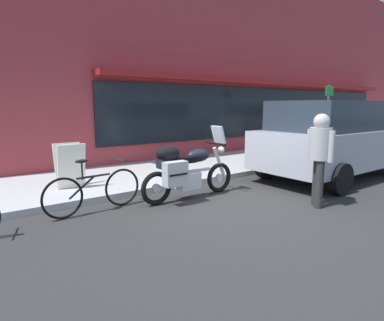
% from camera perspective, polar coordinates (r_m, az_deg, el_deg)
% --- Properties ---
extents(ground_plane, '(80.00, 80.00, 0.00)m').
position_cam_1_polar(ground_plane, '(6.17, 5.56, -7.33)').
color(ground_plane, '#2B2B2B').
extents(storefront_building, '(21.43, 0.90, 7.26)m').
position_cam_1_polar(storefront_building, '(14.02, 14.00, 16.49)').
color(storefront_building, maroon).
rests_on(storefront_building, ground_plane).
extents(sidewalk_curb, '(30.00, 2.98, 0.12)m').
position_cam_1_polar(sidewalk_curb, '(14.97, 23.93, 2.11)').
color(sidewalk_curb, '#AAAAAA').
rests_on(sidewalk_curb, ground_plane).
extents(touring_motorcycle, '(2.13, 0.66, 1.39)m').
position_cam_1_polar(touring_motorcycle, '(6.20, -1.16, -1.51)').
color(touring_motorcycle, black).
rests_on(touring_motorcycle, ground_plane).
extents(parked_bicycle, '(1.75, 0.48, 0.93)m').
position_cam_1_polar(parked_bicycle, '(5.78, -16.77, -5.05)').
color(parked_bicycle, black).
rests_on(parked_bicycle, ground_plane).
extents(parked_minivan, '(4.56, 2.18, 1.90)m').
position_cam_1_polar(parked_minivan, '(8.83, 23.85, 3.58)').
color(parked_minivan, '#9EA3AD').
rests_on(parked_minivan, ground_plane).
extents(pedestrian_walking, '(0.42, 0.56, 1.66)m').
position_cam_1_polar(pedestrian_walking, '(6.13, 21.46, 1.91)').
color(pedestrian_walking, '#292929').
rests_on(pedestrian_walking, ground_plane).
extents(sandwich_board_sign, '(0.55, 0.41, 0.91)m').
position_cam_1_polar(sandwich_board_sign, '(7.12, -20.55, -0.83)').
color(sandwich_board_sign, silver).
rests_on(sandwich_board_sign, sidewalk_curb).
extents(parking_sign_pole, '(0.44, 0.07, 2.36)m').
position_cam_1_polar(parking_sign_pole, '(12.05, 22.62, 7.56)').
color(parking_sign_pole, '#59595B').
rests_on(parking_sign_pole, sidewalk_curb).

